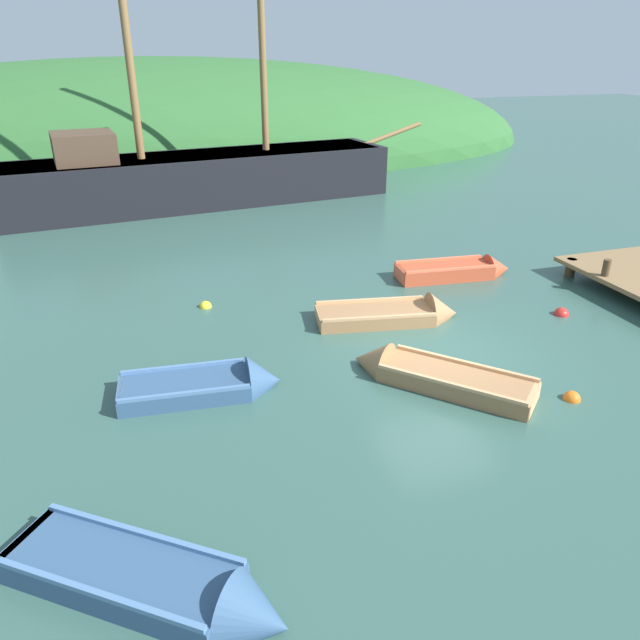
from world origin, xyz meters
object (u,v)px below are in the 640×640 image
object	(u,v)px
rowboat_center	(399,316)
buoy_yellow	(206,307)
rowboat_outer_right	(213,387)
buoy_orange	(571,399)
sailing_ship	(200,185)
rowboat_near_dock	(459,272)
rowboat_outer_left	(428,377)
rowboat_portside	(163,589)
buoy_red	(561,315)

from	to	relation	value
rowboat_center	buoy_yellow	xyz separation A→B (m)	(-4.36, 2.25, -0.10)
rowboat_outer_right	buoy_orange	size ratio (longest dim) A/B	9.59
rowboat_outer_right	sailing_ship	bearing A→B (deg)	87.96
rowboat_near_dock	rowboat_outer_left	distance (m)	6.22
sailing_ship	buoy_orange	size ratio (longest dim) A/B	56.78
rowboat_outer_left	buoy_yellow	xyz separation A→B (m)	(-3.66, 5.14, -0.11)
rowboat_portside	sailing_ship	bearing A→B (deg)	118.41
rowboat_outer_left	buoy_yellow	distance (m)	6.31
sailing_ship	rowboat_center	bearing A→B (deg)	-84.33
buoy_orange	rowboat_near_dock	bearing A→B (deg)	78.45
sailing_ship	buoy_red	bearing A→B (deg)	-70.96
buoy_orange	rowboat_outer_right	bearing A→B (deg)	159.66
rowboat_outer_right	buoy_yellow	bearing A→B (deg)	88.73
buoy_yellow	rowboat_outer_right	bearing A→B (deg)	-96.31
rowboat_outer_right	rowboat_near_dock	world-z (taller)	rowboat_outer_right
rowboat_center	buoy_yellow	size ratio (longest dim) A/B	11.29
rowboat_outer_right	rowboat_portside	bearing A→B (deg)	-101.16
sailing_ship	rowboat_near_dock	xyz separation A→B (m)	(5.83, -11.14, -0.65)
buoy_red	buoy_yellow	distance (m)	8.93
sailing_ship	rowboat_center	xyz separation A→B (m)	(2.92, -13.32, -0.70)
rowboat_near_dock	buoy_red	world-z (taller)	rowboat_near_dock
rowboat_outer_right	buoy_yellow	distance (m)	4.23
rowboat_near_dock	buoy_yellow	xyz separation A→B (m)	(-7.27, 0.07, -0.14)
buoy_orange	sailing_ship	bearing A→B (deg)	104.32
rowboat_outer_left	buoy_orange	distance (m)	2.69
rowboat_outer_left	rowboat_near_dock	bearing A→B (deg)	-77.70
rowboat_outer_left	rowboat_portside	world-z (taller)	rowboat_portside
rowboat_center	rowboat_near_dock	xyz separation A→B (m)	(2.91, 2.19, 0.04)
sailing_ship	rowboat_portside	world-z (taller)	sailing_ship
rowboat_center	rowboat_portside	world-z (taller)	rowboat_center
sailing_ship	buoy_orange	xyz separation A→B (m)	(4.50, -17.65, -0.80)
buoy_red	rowboat_center	bearing A→B (deg)	166.12
rowboat_outer_left	buoy_red	bearing A→B (deg)	-110.09
buoy_red	rowboat_portside	bearing A→B (deg)	-151.39
rowboat_center	sailing_ship	bearing A→B (deg)	112.60
rowboat_outer_left	rowboat_portside	bearing A→B (deg)	81.26
rowboat_outer_right	rowboat_center	bearing A→B (deg)	27.07
sailing_ship	rowboat_center	distance (m)	13.66
rowboat_center	rowboat_outer_left	bearing A→B (deg)	-93.28
buoy_red	buoy_yellow	xyz separation A→B (m)	(-8.33, 3.23, 0.00)
sailing_ship	buoy_yellow	size ratio (longest dim) A/B	58.36
rowboat_outer_right	buoy_red	xyz separation A→B (m)	(8.79, 0.97, -0.10)
rowboat_near_dock	rowboat_outer_right	bearing A→B (deg)	-146.22
rowboat_center	rowboat_outer_right	bearing A→B (deg)	-147.74
rowboat_outer_right	rowboat_outer_left	bearing A→B (deg)	-7.74
sailing_ship	buoy_yellow	world-z (taller)	sailing_ship
rowboat_outer_left	buoy_orange	xyz separation A→B (m)	(2.28, -1.44, -0.11)
rowboat_near_dock	buoy_yellow	world-z (taller)	rowboat_near_dock
sailing_ship	rowboat_near_dock	world-z (taller)	sailing_ship
buoy_orange	rowboat_portside	bearing A→B (deg)	-164.27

